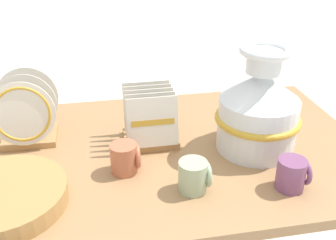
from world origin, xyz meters
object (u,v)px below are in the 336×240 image
at_px(mug_terracotta_glaze, 125,158).
at_px(wicker_charger_stack, 4,197).
at_px(mug_plum_glaze, 292,174).
at_px(ceramic_vase, 259,109).
at_px(dish_rack_round_plates, 26,117).
at_px(dish_rack_square_plates, 150,123).
at_px(mug_sage_glaze, 194,176).

bearing_deg(mug_terracotta_glaze, wicker_charger_stack, -163.62).
relative_size(mug_terracotta_glaze, mug_plum_glaze, 1.00).
bearing_deg(mug_terracotta_glaze, mug_plum_glaze, -20.35).
distance_m(ceramic_vase, dish_rack_round_plates, 0.80).
bearing_deg(dish_rack_round_plates, wicker_charger_stack, -94.25).
xyz_separation_m(dish_rack_square_plates, mug_plum_glaze, (0.37, -0.34, -0.02)).
height_order(wicker_charger_stack, mug_sage_glaze, mug_sage_glaze).
bearing_deg(dish_rack_square_plates, wicker_charger_stack, -148.77).
relative_size(wicker_charger_stack, mug_plum_glaze, 3.62).
height_order(dish_rack_square_plates, wicker_charger_stack, dish_rack_square_plates).
bearing_deg(wicker_charger_stack, dish_rack_round_plates, 85.75).
relative_size(ceramic_vase, dish_rack_square_plates, 1.85).
distance_m(mug_terracotta_glaze, mug_plum_glaze, 0.50).
bearing_deg(ceramic_vase, dish_rack_round_plates, 166.06).
bearing_deg(mug_plum_glaze, mug_sage_glaze, 171.34).
xyz_separation_m(dish_rack_round_plates, mug_plum_glaze, (0.79, -0.43, -0.05)).
xyz_separation_m(dish_rack_square_plates, mug_terracotta_glaze, (-0.10, -0.17, -0.02)).
xyz_separation_m(ceramic_vase, dish_rack_round_plates, (-0.77, 0.19, -0.05)).
bearing_deg(mug_sage_glaze, ceramic_vase, 36.03).
height_order(wicker_charger_stack, mug_terracotta_glaze, mug_terracotta_glaze).
relative_size(dish_rack_round_plates, mug_sage_glaze, 2.51).
height_order(dish_rack_round_plates, mug_sage_glaze, dish_rack_round_plates).
xyz_separation_m(mug_terracotta_glaze, mug_plum_glaze, (0.47, -0.17, 0.00)).
relative_size(wicker_charger_stack, mug_sage_glaze, 3.62).
xyz_separation_m(dish_rack_round_plates, dish_rack_square_plates, (0.42, -0.08, -0.02)).
bearing_deg(mug_plum_glaze, dish_rack_square_plates, 136.91).
xyz_separation_m(dish_rack_square_plates, wicker_charger_stack, (-0.45, -0.27, -0.04)).
height_order(dish_rack_round_plates, mug_plum_glaze, dish_rack_round_plates).
distance_m(mug_terracotta_glaze, mug_sage_glaze, 0.23).
height_order(wicker_charger_stack, mug_plum_glaze, mug_plum_glaze).
bearing_deg(ceramic_vase, mug_terracotta_glaze, -172.43).
height_order(dish_rack_round_plates, wicker_charger_stack, dish_rack_round_plates).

